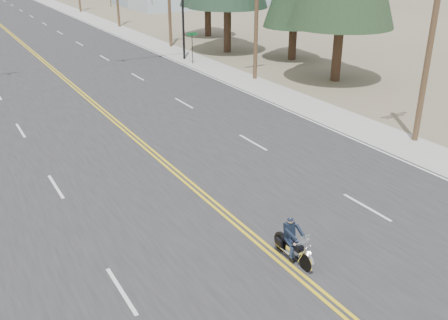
% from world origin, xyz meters
% --- Properties ---
extents(ground_plane, '(400.00, 400.00, 0.00)m').
position_xyz_m(ground_plane, '(0.00, 0.00, 0.00)').
color(ground_plane, '#776D56').
rests_on(ground_plane, ground).
extents(sidewalk_right, '(3.00, 200.00, 0.01)m').
position_xyz_m(sidewalk_right, '(11.50, 70.00, 0.01)').
color(sidewalk_right, '#A5A5A0').
rests_on(sidewalk_right, ground).
extents(traffic_mast_right, '(7.10, 0.26, 7.00)m').
position_xyz_m(traffic_mast_right, '(8.98, 32.00, 4.94)').
color(traffic_mast_right, black).
rests_on(traffic_mast_right, ground).
extents(street_sign, '(0.90, 0.06, 2.62)m').
position_xyz_m(street_sign, '(10.80, 30.00, 1.80)').
color(street_sign, black).
rests_on(street_sign, ground).
extents(utility_pole_a, '(2.20, 0.30, 11.00)m').
position_xyz_m(utility_pole_a, '(12.50, 8.00, 5.73)').
color(utility_pole_a, brown).
rests_on(utility_pole_a, ground).
extents(motorcyclist, '(0.80, 1.85, 1.44)m').
position_xyz_m(motorcyclist, '(0.37, 2.69, 0.72)').
color(motorcyclist, black).
rests_on(motorcyclist, ground).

